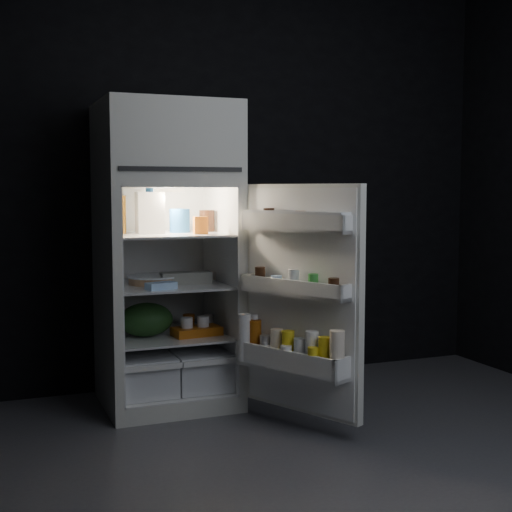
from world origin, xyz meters
name	(u,v)px	position (x,y,z in m)	size (l,w,h in m)	color
floor	(327,473)	(0.00, 0.00, 0.00)	(4.00, 3.40, 0.00)	#4B4B50
wall_back	(210,179)	(0.00, 1.70, 1.35)	(4.00, 0.00, 2.70)	black
refrigerator	(165,245)	(-0.40, 1.32, 0.96)	(0.76, 0.71, 1.78)	silver
fridge_door	(298,304)	(0.14, 0.61, 0.67)	(0.49, 0.73, 1.22)	silver
milk_jug	(150,213)	(-0.50, 1.30, 1.15)	(0.15, 0.15, 0.24)	white
mayo_jar	(180,221)	(-0.31, 1.31, 1.10)	(0.12, 0.12, 0.14)	#1E5BA4
jam_jar	(207,221)	(-0.13, 1.34, 1.09)	(0.09, 0.09, 0.13)	black
amber_bottle	(120,214)	(-0.66, 1.35, 1.14)	(0.07, 0.07, 0.22)	#B6751D
small_carton	(201,225)	(-0.24, 1.13, 1.08)	(0.08, 0.06, 0.10)	orange
egg_carton	(186,278)	(-0.30, 1.24, 0.76)	(0.29, 0.11, 0.07)	gray
pie	(154,280)	(-0.48, 1.31, 0.75)	(0.29, 0.29, 0.04)	#A67D57
flat_package	(161,286)	(-0.49, 1.06, 0.75)	(0.16, 0.08, 0.04)	#94BAE5
wrapped_pkg	(203,276)	(-0.15, 1.38, 0.75)	(0.13, 0.11, 0.05)	beige
produce_bag	(146,320)	(-0.54, 1.27, 0.52)	(0.32, 0.27, 0.20)	#193815
yogurt_tray	(197,331)	(-0.25, 1.18, 0.45)	(0.28, 0.15, 0.05)	#AC530E
small_can_red	(189,322)	(-0.24, 1.39, 0.47)	(0.07, 0.07, 0.09)	#AC530E
small_can_silver	(209,321)	(-0.12, 1.37, 0.47)	(0.06, 0.06, 0.09)	silver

